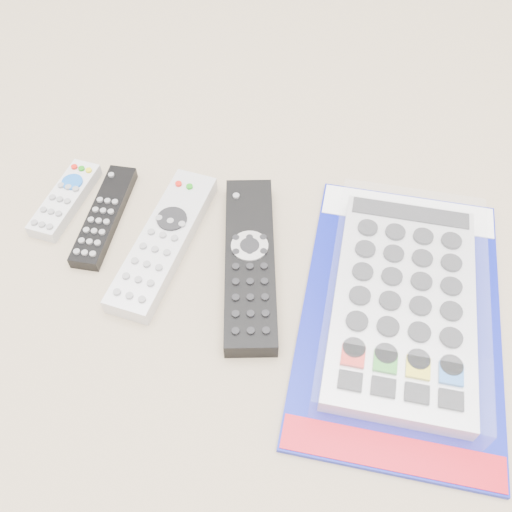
% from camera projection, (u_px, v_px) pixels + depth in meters
% --- Properties ---
extents(remote_small_grey, '(0.06, 0.14, 0.02)m').
position_uv_depth(remote_small_grey, '(65.00, 199.00, 0.77)').
color(remote_small_grey, '#B9B9BC').
rests_on(remote_small_grey, ground).
extents(remote_slim_black, '(0.04, 0.17, 0.02)m').
position_uv_depth(remote_slim_black, '(104.00, 216.00, 0.75)').
color(remote_slim_black, black).
rests_on(remote_slim_black, ground).
extents(remote_silver_dvd, '(0.09, 0.23, 0.03)m').
position_uv_depth(remote_silver_dvd, '(164.00, 241.00, 0.72)').
color(remote_silver_dvd, silver).
rests_on(remote_silver_dvd, ground).
extents(remote_large_black, '(0.11, 0.26, 0.03)m').
position_uv_depth(remote_large_black, '(250.00, 261.00, 0.70)').
color(remote_large_black, black).
rests_on(remote_large_black, ground).
extents(jumbo_remote_packaged, '(0.24, 0.38, 0.05)m').
position_uv_depth(jumbo_remote_packaged, '(404.00, 301.00, 0.66)').
color(jumbo_remote_packaged, '#0D1692').
rests_on(jumbo_remote_packaged, ground).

